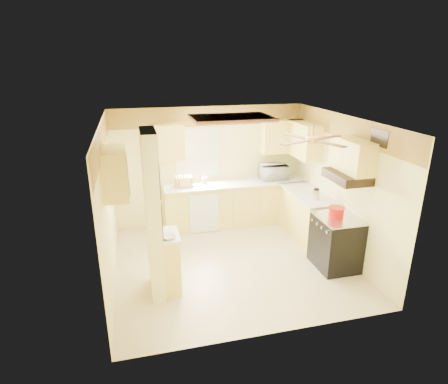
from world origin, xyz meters
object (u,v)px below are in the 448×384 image
object	(u,v)px
microwave	(274,172)
kettle	(316,194)
bowl	(169,237)
dutch_oven	(336,212)
stove	(336,242)

from	to	relation	value
microwave	kettle	bearing A→B (deg)	105.40
bowl	dutch_oven	size ratio (longest dim) A/B	0.75
stove	microwave	size ratio (longest dim) A/B	1.59
dutch_oven	kettle	world-z (taller)	kettle
dutch_oven	kettle	size ratio (longest dim) A/B	1.22
stove	dutch_oven	xyz separation A→B (m)	(-0.03, 0.03, 0.54)
stove	dutch_oven	distance (m)	0.55
microwave	dutch_oven	size ratio (longest dim) A/B	2.18
stove	microwave	world-z (taller)	microwave
kettle	microwave	bearing A→B (deg)	102.70
bowl	dutch_oven	world-z (taller)	dutch_oven
bowl	kettle	distance (m)	2.97
microwave	dutch_oven	world-z (taller)	microwave
microwave	dutch_oven	distance (m)	2.17
microwave	bowl	world-z (taller)	microwave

